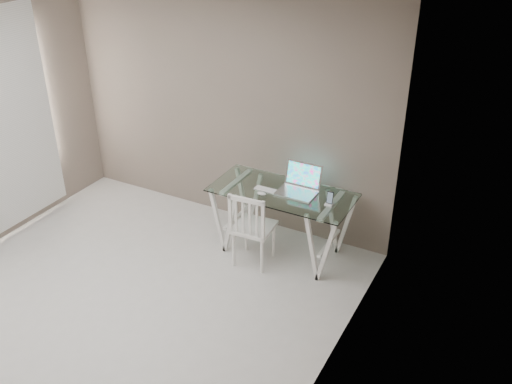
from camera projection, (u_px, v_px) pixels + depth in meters
room at (74, 150)px, 4.51m from camera, size 4.50×4.52×2.71m
desk at (281, 221)px, 6.10m from camera, size 1.50×0.70×0.75m
chair at (251, 226)px, 5.84m from camera, size 0.43×0.43×0.87m
laptop at (300, 185)px, 5.92m from camera, size 0.40×0.35×0.28m
keyboard at (265, 190)px, 5.96m from camera, size 0.25×0.11×0.01m
mouse at (262, 194)px, 5.86m from camera, size 0.10×0.06×0.03m
phone_dock at (329, 201)px, 5.67m from camera, size 0.08×0.08×0.14m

